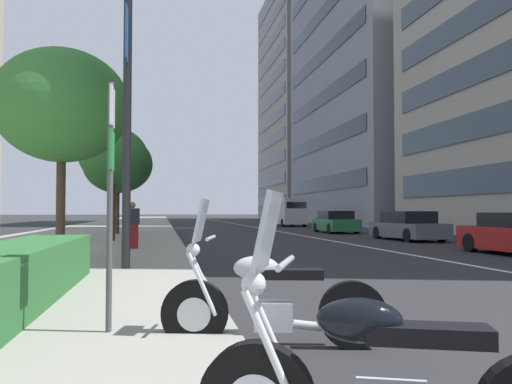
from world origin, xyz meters
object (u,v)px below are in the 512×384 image
object	(u,v)px
street_tree_far_plaza	(113,156)
car_approaching_light	(335,222)
car_mid_block_traffic	(408,227)
street_tree_by_lamp_post	(118,164)
street_tree_near_plaza_corner	(62,106)
pedestrian_on_plaza	(132,225)
motorcycle_by_sign_pole	(269,303)
delivery_van_ahead	(288,211)
parking_sign_by_curb	(111,175)
street_lamp_with_banners	(145,34)

from	to	relation	value
street_tree_far_plaza	car_approaching_light	bearing A→B (deg)	-54.32
car_mid_block_traffic	street_tree_by_lamp_post	xyz separation A→B (m)	(6.20, 13.67, 3.26)
street_tree_near_plaza_corner	pedestrian_on_plaza	bearing A→B (deg)	-20.82
motorcycle_by_sign_pole	car_mid_block_traffic	bearing A→B (deg)	-108.12
car_mid_block_traffic	delivery_van_ahead	world-z (taller)	delivery_van_ahead
motorcycle_by_sign_pole	car_mid_block_traffic	distance (m)	20.21
car_mid_block_traffic	car_approaching_light	distance (m)	8.60
parking_sign_by_curb	street_tree_by_lamp_post	xyz separation A→B (m)	(23.31, 1.85, 2.16)
car_mid_block_traffic	parking_sign_by_curb	xyz separation A→B (m)	(-17.10, 11.82, 1.10)
car_approaching_light	motorcycle_by_sign_pole	bearing A→B (deg)	160.27
delivery_van_ahead	street_lamp_with_banners	world-z (taller)	street_lamp_with_banners
delivery_van_ahead	street_tree_by_lamp_post	bearing A→B (deg)	139.35
street_lamp_with_banners	street_tree_near_plaza_corner	world-z (taller)	street_lamp_with_banners
motorcycle_by_sign_pole	delivery_van_ahead	world-z (taller)	delivery_van_ahead
car_mid_block_traffic	pedestrian_on_plaza	bearing A→B (deg)	110.30
parking_sign_by_curb	pedestrian_on_plaza	world-z (taller)	parking_sign_by_curb
motorcycle_by_sign_pole	car_approaching_light	xyz separation A→B (m)	(26.01, -9.65, 0.21)
motorcycle_by_sign_pole	street_lamp_with_banners	distance (m)	7.98
delivery_van_ahead	parking_sign_by_curb	world-z (taller)	parking_sign_by_curb
car_approaching_light	street_tree_near_plaza_corner	bearing A→B (deg)	144.03
car_approaching_light	pedestrian_on_plaza	xyz separation A→B (m)	(-13.79, 11.67, 0.25)
motorcycle_by_sign_pole	pedestrian_on_plaza	size ratio (longest dim) A/B	1.47
car_approaching_light	street_tree_far_plaza	bearing A→B (deg)	126.31
car_mid_block_traffic	pedestrian_on_plaza	xyz separation A→B (m)	(-5.21, 12.26, 0.26)
street_lamp_with_banners	parking_sign_by_curb	bearing A→B (deg)	178.69
parking_sign_by_curb	motorcycle_by_sign_pole	bearing A→B (deg)	-101.51
street_tree_near_plaza_corner	street_tree_far_plaza	xyz separation A→B (m)	(8.61, -0.46, -0.34)
motorcycle_by_sign_pole	parking_sign_by_curb	bearing A→B (deg)	0.80
parking_sign_by_curb	street_tree_by_lamp_post	distance (m)	23.48
street_tree_by_lamp_post	pedestrian_on_plaza	world-z (taller)	street_tree_by_lamp_post
street_lamp_with_banners	street_tree_by_lamp_post	distance (m)	17.55
motorcycle_by_sign_pole	street_tree_by_lamp_post	xyz separation A→B (m)	(23.63, 3.44, 3.45)
car_mid_block_traffic	pedestrian_on_plaza	size ratio (longest dim) A/B	3.02
motorcycle_by_sign_pole	car_mid_block_traffic	size ratio (longest dim) A/B	0.49
delivery_van_ahead	pedestrian_on_plaza	distance (m)	30.60
motorcycle_by_sign_pole	pedestrian_on_plaza	world-z (taller)	pedestrian_on_plaza
car_mid_block_traffic	street_tree_far_plaza	distance (m)	13.64
street_tree_near_plaza_corner	street_tree_by_lamp_post	size ratio (longest dim) A/B	0.98
car_mid_block_traffic	street_tree_near_plaza_corner	xyz separation A→B (m)	(-9.16, 13.76, 3.33)
pedestrian_on_plaza	car_approaching_light	bearing A→B (deg)	-72.07
street_lamp_with_banners	street_tree_far_plaza	world-z (taller)	street_lamp_with_banners
street_tree_by_lamp_post	delivery_van_ahead	bearing A→B (deg)	-39.06
delivery_van_ahead	street_tree_near_plaza_corner	size ratio (longest dim) A/B	1.07
car_mid_block_traffic	pedestrian_on_plaza	world-z (taller)	pedestrian_on_plaza
car_approaching_light	car_mid_block_traffic	bearing A→B (deg)	-175.47
parking_sign_by_curb	street_tree_near_plaza_corner	xyz separation A→B (m)	(7.94, 1.94, 2.23)
motorcycle_by_sign_pole	parking_sign_by_curb	xyz separation A→B (m)	(0.32, 1.58, 1.29)
parking_sign_by_curb	pedestrian_on_plaza	distance (m)	11.93
car_approaching_light	street_tree_near_plaza_corner	size ratio (longest dim) A/B	0.84
parking_sign_by_curb	street_tree_near_plaza_corner	bearing A→B (deg)	13.74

